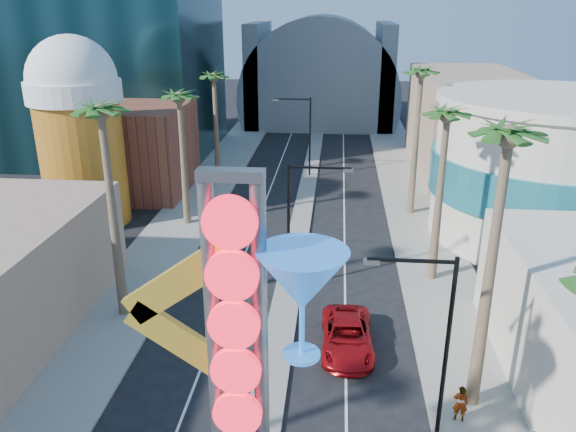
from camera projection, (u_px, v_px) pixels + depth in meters
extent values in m
cube|color=gray|center=(197.00, 202.00, 49.57)|extent=(5.00, 100.00, 0.15)
cube|color=gray|center=(415.00, 209.00, 47.98)|extent=(5.00, 100.00, 0.15)
cube|color=gray|center=(306.00, 195.00, 51.57)|extent=(1.60, 84.00, 0.15)
cube|color=brown|center=(133.00, 149.00, 51.51)|extent=(10.00, 10.00, 8.00)
cube|color=#9C7E64|center=(467.00, 123.00, 57.78)|extent=(10.00, 20.00, 10.00)
cylinder|color=#AC4817|center=(83.00, 161.00, 43.79)|extent=(6.40, 6.40, 10.00)
cylinder|color=white|center=(74.00, 91.00, 41.87)|extent=(7.00, 7.00, 1.60)
sphere|color=white|center=(72.00, 80.00, 41.58)|extent=(6.60, 6.60, 6.60)
cylinder|color=beige|center=(546.00, 173.00, 40.86)|extent=(16.00, 16.00, 10.00)
cylinder|color=teal|center=(546.00, 173.00, 40.86)|extent=(16.60, 16.60, 3.00)
cylinder|color=beige|center=(559.00, 99.00, 38.97)|extent=(16.60, 16.60, 0.60)
cylinder|color=slate|center=(320.00, 95.00, 81.81)|extent=(22.00, 16.00, 22.00)
cube|color=slate|center=(259.00, 73.00, 81.49)|extent=(2.00, 16.00, 14.00)
cube|color=slate|center=(384.00, 74.00, 79.98)|extent=(2.00, 16.00, 14.00)
cylinder|color=slate|center=(215.00, 364.00, 16.77)|extent=(0.44, 0.44, 12.00)
cylinder|color=slate|center=(261.00, 366.00, 16.65)|extent=(0.44, 0.44, 12.00)
cube|color=slate|center=(231.00, 175.00, 14.61)|extent=(1.80, 0.50, 0.30)
cylinder|color=red|center=(230.00, 223.00, 14.71)|extent=(1.50, 0.25, 1.50)
cylinder|color=red|center=(232.00, 276.00, 15.26)|extent=(1.50, 0.25, 1.50)
cylinder|color=red|center=(234.00, 325.00, 15.81)|extent=(1.50, 0.25, 1.50)
cylinder|color=red|center=(236.00, 371.00, 16.36)|extent=(1.50, 0.25, 1.50)
cylinder|color=red|center=(237.00, 414.00, 16.92)|extent=(1.50, 0.25, 1.50)
cube|color=gold|center=(179.00, 282.00, 15.88)|extent=(3.47, 0.25, 2.80)
cube|color=gold|center=(184.00, 342.00, 16.59)|extent=(3.47, 0.25, 2.80)
cone|color=blue|center=(302.00, 281.00, 15.52)|extent=(2.60, 2.60, 1.80)
cylinder|color=blue|center=(302.00, 330.00, 16.09)|extent=(0.16, 0.16, 1.60)
cylinder|color=blue|center=(302.00, 354.00, 16.37)|extent=(1.10, 1.10, 0.12)
cylinder|color=black|center=(289.00, 228.00, 33.42)|extent=(0.18, 0.18, 8.00)
cube|color=black|center=(320.00, 168.00, 31.91)|extent=(3.60, 0.12, 0.12)
cube|color=slate|center=(348.00, 170.00, 31.81)|extent=(0.60, 0.25, 0.18)
cylinder|color=black|center=(310.00, 138.00, 55.75)|extent=(0.18, 0.18, 8.00)
cube|color=black|center=(292.00, 99.00, 54.55)|extent=(3.60, 0.12, 0.12)
cube|color=slate|center=(276.00, 100.00, 54.72)|extent=(0.60, 0.25, 0.18)
cylinder|color=black|center=(446.00, 351.00, 21.65)|extent=(0.18, 0.18, 8.00)
cube|color=black|center=(412.00, 261.00, 20.43)|extent=(3.24, 0.12, 0.12)
cube|color=slate|center=(372.00, 262.00, 20.59)|extent=(0.60, 0.25, 0.18)
cylinder|color=brown|center=(114.00, 221.00, 29.83)|extent=(0.40, 0.40, 11.50)
sphere|color=#1F4B19|center=(101.00, 113.00, 27.78)|extent=(2.40, 2.40, 2.40)
cylinder|color=brown|center=(184.00, 164.00, 43.12)|extent=(0.40, 0.40, 10.00)
sphere|color=#1F4B19|center=(179.00, 98.00, 41.34)|extent=(2.40, 2.40, 2.40)
cylinder|color=brown|center=(216.00, 131.00, 54.29)|extent=(0.40, 0.40, 10.00)
sphere|color=#1F4B19|center=(214.00, 78.00, 52.51)|extent=(2.40, 2.40, 2.40)
cylinder|color=brown|center=(488.00, 283.00, 22.65)|extent=(0.40, 0.40, 12.00)
sphere|color=#1F4B19|center=(509.00, 137.00, 20.51)|extent=(2.40, 2.40, 2.40)
cylinder|color=brown|center=(439.00, 202.00, 34.08)|extent=(0.40, 0.40, 10.50)
sphere|color=#1F4B19|center=(447.00, 116.00, 32.21)|extent=(2.40, 2.40, 2.40)
cylinder|color=brown|center=(415.00, 147.00, 45.07)|extent=(0.40, 0.40, 11.50)
sphere|color=#1F4B19|center=(421.00, 74.00, 43.02)|extent=(2.40, 2.40, 2.40)
imported|color=#9E0C11|center=(347.00, 336.00, 28.45)|extent=(2.68, 5.60, 1.54)
imported|color=gray|center=(460.00, 403.00, 23.33)|extent=(0.67, 0.49, 1.69)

